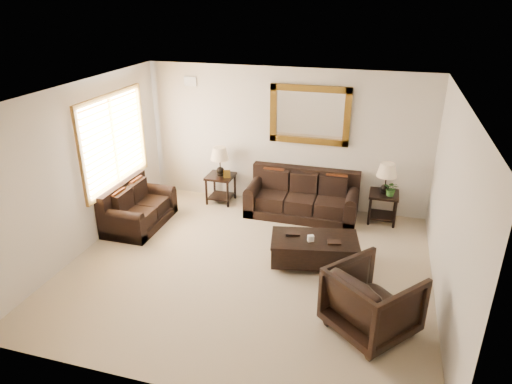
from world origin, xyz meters
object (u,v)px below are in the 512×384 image
(sofa, at_px, (302,199))
(end_table_right, at_px, (385,184))
(loveseat, at_px, (137,210))
(end_table_left, at_px, (220,167))
(armchair, at_px, (373,298))
(coffee_table, at_px, (314,248))

(sofa, relative_size, end_table_right, 1.81)
(loveseat, relative_size, end_table_right, 1.23)
(sofa, distance_m, end_table_left, 1.76)
(armchair, bearing_deg, coffee_table, -14.86)
(sofa, relative_size, coffee_table, 1.43)
(end_table_left, xyz_separation_m, end_table_right, (3.18, 0.00, -0.01))
(end_table_right, bearing_deg, sofa, -175.74)
(end_table_left, bearing_deg, sofa, -3.61)
(loveseat, distance_m, coffee_table, 3.36)
(loveseat, distance_m, armchair, 4.62)
(loveseat, xyz_separation_m, end_table_left, (1.13, 1.37, 0.46))
(sofa, bearing_deg, coffee_table, -73.34)
(end_table_right, distance_m, armchair, 3.16)
(end_table_left, xyz_separation_m, armchair, (3.14, -3.14, -0.27))
(end_table_right, bearing_deg, end_table_left, -179.93)
(coffee_table, bearing_deg, sofa, 95.56)
(end_table_left, height_order, armchair, end_table_left)
(coffee_table, xyz_separation_m, armchair, (0.93, -1.33, 0.20))
(end_table_left, bearing_deg, loveseat, -129.45)
(armchair, bearing_deg, loveseat, 17.56)
(sofa, bearing_deg, end_table_left, 176.39)
(end_table_left, bearing_deg, coffee_table, -39.42)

